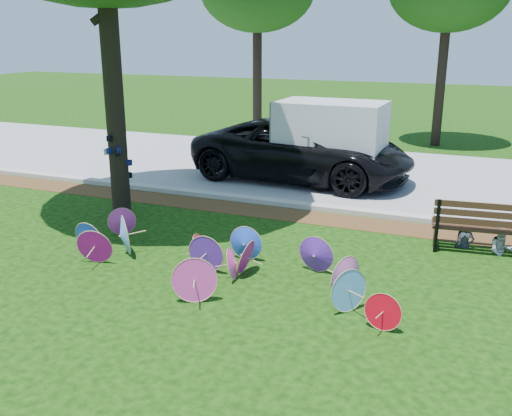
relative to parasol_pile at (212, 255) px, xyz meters
The scene contains 10 objects.
ground 0.76m from the parasol_pile, 106.19° to the right, with size 90.00×90.00×0.00m, color black.
mulch_strip 3.87m from the parasol_pile, 92.79° to the left, with size 90.00×1.00×0.01m, color #472D16.
curb 4.57m from the parasol_pile, 92.36° to the left, with size 90.00×0.30×0.12m, color #B7B5AD.
street 8.71m from the parasol_pile, 91.24° to the left, with size 90.00×8.00×0.01m, color gray.
parasol_pile is the anchor object (origin of this frame).
black_van 7.35m from the parasol_pile, 94.90° to the left, with size 2.97×6.44×1.79m, color black.
cargo_trailer 7.23m from the parasol_pile, 88.05° to the left, with size 2.95×1.87×2.67m, color silver.
park_bench 5.48m from the parasol_pile, 34.25° to the left, with size 2.07×0.79×1.08m, color black, non-canonical shape.
person_left 5.23m from the parasol_pile, 36.86° to the left, with size 0.38×0.25×1.05m, color #313843.
person_right 5.80m from the parasol_pile, 32.71° to the left, with size 0.53×0.41×1.08m, color silver.
Camera 1 is at (4.56, -7.92, 4.18)m, focal length 40.00 mm.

